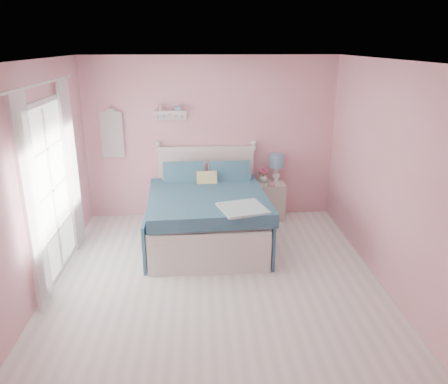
{
  "coord_description": "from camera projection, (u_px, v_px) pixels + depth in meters",
  "views": [
    {
      "loc": [
        -0.16,
        -4.68,
        2.78
      ],
      "look_at": [
        0.16,
        1.2,
        0.75
      ],
      "focal_mm": 35.0,
      "sensor_mm": 36.0,
      "label": 1
    }
  ],
  "objects": [
    {
      "name": "curtain_near",
      "position": [
        32.0,
        205.0,
        4.53
      ],
      "size": [
        0.04,
        0.4,
        2.32
      ],
      "primitive_type": "cube",
      "color": "white",
      "rests_on": "floor"
    },
    {
      "name": "table_lamp",
      "position": [
        277.0,
        163.0,
        7.04
      ],
      "size": [
        0.23,
        0.23,
        0.46
      ],
      "color": "white",
      "rests_on": "nightstand"
    },
    {
      "name": "curtain_far",
      "position": [
        72.0,
        166.0,
        5.93
      ],
      "size": [
        0.04,
        0.4,
        2.32
      ],
      "primitive_type": "cube",
      "color": "white",
      "rests_on": "floor"
    },
    {
      "name": "vase",
      "position": [
        263.0,
        178.0,
        7.11
      ],
      "size": [
        0.17,
        0.17,
        0.15
      ],
      "primitive_type": "imported",
      "rotation": [
        0.0,
        0.0,
        0.18
      ],
      "color": "silver",
      "rests_on": "nightstand"
    },
    {
      "name": "french_door",
      "position": [
        51.0,
        191.0,
        5.26
      ],
      "size": [
        0.04,
        1.32,
        2.16
      ],
      "color": "silver",
      "rests_on": "floor"
    },
    {
      "name": "floor",
      "position": [
        216.0,
        282.0,
        5.33
      ],
      "size": [
        4.5,
        4.5,
        0.0
      ],
      "primitive_type": "plane",
      "color": "white",
      "rests_on": "ground"
    },
    {
      "name": "bed",
      "position": [
        208.0,
        214.0,
        6.35
      ],
      "size": [
        1.73,
        2.11,
        1.19
      ],
      "rotation": [
        0.0,
        0.0,
        0.07
      ],
      "color": "silver",
      "rests_on": "floor"
    },
    {
      "name": "hanging_dress",
      "position": [
        112.0,
        135.0,
        6.86
      ],
      "size": [
        0.34,
        0.03,
        0.72
      ],
      "primitive_type": "cube",
      "color": "white",
      "rests_on": "room_shell"
    },
    {
      "name": "room_shell",
      "position": [
        215.0,
        156.0,
        4.82
      ],
      "size": [
        4.5,
        4.5,
        4.5
      ],
      "color": "pink",
      "rests_on": "floor"
    },
    {
      "name": "roses",
      "position": [
        263.0,
        171.0,
        7.07
      ],
      "size": [
        0.14,
        0.11,
        0.12
      ],
      "color": "#D84977",
      "rests_on": "vase"
    },
    {
      "name": "wall_shelf",
      "position": [
        170.0,
        113.0,
        6.81
      ],
      "size": [
        0.5,
        0.15,
        0.25
      ],
      "color": "silver",
      "rests_on": "room_shell"
    },
    {
      "name": "nightstand",
      "position": [
        271.0,
        200.0,
        7.19
      ],
      "size": [
        0.42,
        0.42,
        0.61
      ],
      "color": "beige",
      "rests_on": "floor"
    },
    {
      "name": "teacup",
      "position": [
        271.0,
        184.0,
        6.92
      ],
      "size": [
        0.14,
        0.14,
        0.08
      ],
      "primitive_type": "imported",
      "rotation": [
        0.0,
        0.0,
        0.39
      ],
      "color": "pink",
      "rests_on": "nightstand"
    }
  ]
}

